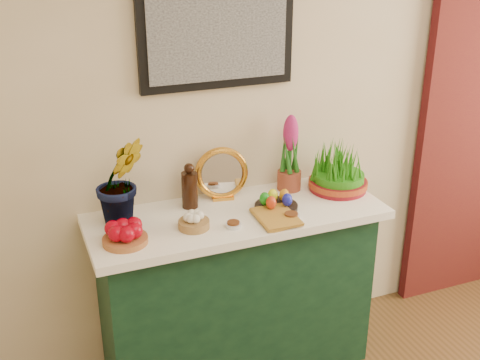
% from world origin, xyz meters
% --- Properties ---
extents(sideboard, '(1.30, 0.45, 0.85)m').
position_xyz_m(sideboard, '(-0.38, 2.00, 0.42)').
color(sideboard, '#153B22').
rests_on(sideboard, ground).
extents(tablecloth, '(1.40, 0.55, 0.04)m').
position_xyz_m(tablecloth, '(-0.38, 2.00, 0.87)').
color(tablecloth, white).
rests_on(tablecloth, sideboard).
extents(hyacinth_green, '(0.29, 0.25, 0.54)m').
position_xyz_m(hyacinth_green, '(-0.89, 2.08, 1.16)').
color(hyacinth_green, '#21651A').
rests_on(hyacinth_green, tablecloth).
extents(apple_bowl, '(0.25, 0.25, 0.10)m').
position_xyz_m(apple_bowl, '(-0.92, 1.89, 0.93)').
color(apple_bowl, '#9C592D').
rests_on(apple_bowl, tablecloth).
extents(garlic_basket, '(0.16, 0.16, 0.08)m').
position_xyz_m(garlic_basket, '(-0.61, 1.92, 0.92)').
color(garlic_basket, '#AA7D44').
rests_on(garlic_basket, tablecloth).
extents(vinegar_cruet, '(0.08, 0.08, 0.22)m').
position_xyz_m(vinegar_cruet, '(-0.56, 2.13, 0.99)').
color(vinegar_cruet, black).
rests_on(vinegar_cruet, tablecloth).
extents(mirror, '(0.27, 0.11, 0.26)m').
position_xyz_m(mirror, '(-0.39, 2.17, 1.02)').
color(mirror, gold).
rests_on(mirror, tablecloth).
extents(book, '(0.17, 0.24, 0.03)m').
position_xyz_m(book, '(-0.33, 1.86, 0.91)').
color(book, '#B07D29').
rests_on(book, tablecloth).
extents(spice_dish_left, '(0.07, 0.07, 0.03)m').
position_xyz_m(spice_dish_left, '(-0.45, 1.86, 0.90)').
color(spice_dish_left, silver).
rests_on(spice_dish_left, tablecloth).
extents(spice_dish_right, '(0.08, 0.08, 0.03)m').
position_xyz_m(spice_dish_right, '(-0.17, 1.84, 0.90)').
color(spice_dish_right, silver).
rests_on(spice_dish_right, tablecloth).
extents(egg_plate, '(0.22, 0.22, 0.08)m').
position_xyz_m(egg_plate, '(-0.19, 1.96, 0.92)').
color(egg_plate, black).
rests_on(egg_plate, tablecloth).
extents(hyacinth_pink, '(0.12, 0.12, 0.39)m').
position_xyz_m(hyacinth_pink, '(-0.03, 2.15, 1.07)').
color(hyacinth_pink, brown).
rests_on(hyacinth_pink, tablecloth).
extents(wheatgrass_sabzeh, '(0.30, 0.30, 0.24)m').
position_xyz_m(wheatgrass_sabzeh, '(0.19, 2.05, 1.00)').
color(wheatgrass_sabzeh, maroon).
rests_on(wheatgrass_sabzeh, tablecloth).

